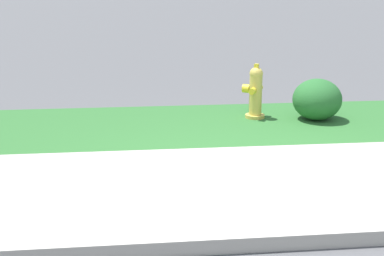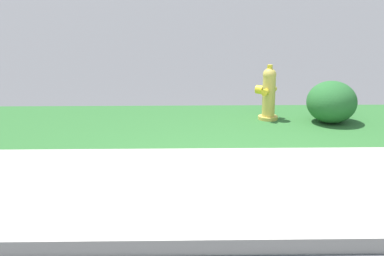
% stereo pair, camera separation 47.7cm
% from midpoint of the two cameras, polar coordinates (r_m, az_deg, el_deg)
% --- Properties ---
extents(ground_plane, '(120.00, 120.00, 0.00)m').
position_cam_midpoint_polar(ground_plane, '(5.16, 5.27, -5.98)').
color(ground_plane, '#515154').
extents(sidewalk_pavement, '(18.00, 2.31, 0.01)m').
position_cam_midpoint_polar(sidewalk_pavement, '(5.16, 5.27, -5.93)').
color(sidewalk_pavement, '#ADA89E').
rests_on(sidewalk_pavement, ground).
extents(grass_verge, '(18.00, 2.21, 0.01)m').
position_cam_midpoint_polar(grass_verge, '(7.28, 1.76, 0.53)').
color(grass_verge, '#2D662D').
rests_on(grass_verge, ground).
extents(street_curb, '(18.00, 0.16, 0.12)m').
position_cam_midpoint_polar(street_curb, '(4.04, 8.81, -11.54)').
color(street_curb, '#ADA89E').
rests_on(street_curb, ground).
extents(fire_hydrant_by_grass_verge, '(0.33, 0.35, 0.77)m').
position_cam_midpoint_polar(fire_hydrant_by_grass_verge, '(7.50, 4.96, 3.81)').
color(fire_hydrant_by_grass_verge, gold).
rests_on(fire_hydrant_by_grass_verge, ground).
extents(shrub_bush_far_verge, '(0.68, 0.68, 0.58)m').
position_cam_midpoint_polar(shrub_bush_far_verge, '(7.55, 11.45, 2.98)').
color(shrub_bush_far_verge, '#28662D').
rests_on(shrub_bush_far_verge, ground).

